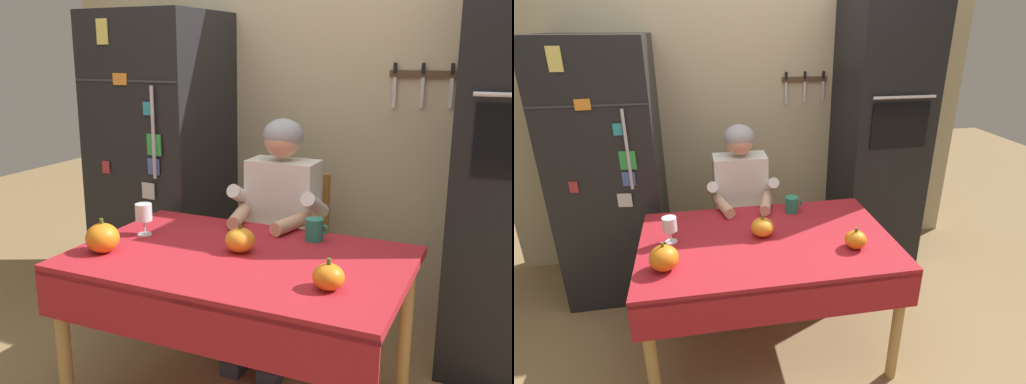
# 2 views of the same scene
# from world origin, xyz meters

# --- Properties ---
(back_wall_assembly) EXTENTS (3.70, 0.13, 2.60)m
(back_wall_assembly) POSITION_xyz_m (0.05, 1.35, 1.30)
(back_wall_assembly) COLOR #BCAD89
(back_wall_assembly) RESTS_ON ground
(refrigerator) EXTENTS (0.68, 0.71, 1.80)m
(refrigerator) POSITION_xyz_m (-0.95, 0.96, 0.90)
(refrigerator) COLOR black
(refrigerator) RESTS_ON ground
(dining_table) EXTENTS (1.40, 0.90, 0.74)m
(dining_table) POSITION_xyz_m (0.00, 0.08, 0.66)
(dining_table) COLOR tan
(dining_table) RESTS_ON ground
(chair_behind_person) EXTENTS (0.40, 0.40, 0.93)m
(chair_behind_person) POSITION_xyz_m (-0.07, 0.87, 0.51)
(chair_behind_person) COLOR #9E6B33
(chair_behind_person) RESTS_ON ground
(seated_person) EXTENTS (0.47, 0.55, 1.25)m
(seated_person) POSITION_xyz_m (-0.07, 0.68, 0.74)
(seated_person) COLOR #38384C
(seated_person) RESTS_ON ground
(coffee_mug) EXTENTS (0.11, 0.08, 0.10)m
(coffee_mug) POSITION_xyz_m (0.22, 0.42, 0.79)
(coffee_mug) COLOR #237F66
(coffee_mug) RESTS_ON dining_table
(wine_glass) EXTENTS (0.08, 0.08, 0.15)m
(wine_glass) POSITION_xyz_m (-0.53, 0.16, 0.84)
(wine_glass) COLOR white
(wine_glass) RESTS_ON dining_table
(pumpkin_large) EXTENTS (0.13, 0.13, 0.13)m
(pumpkin_large) POSITION_xyz_m (-0.02, 0.14, 0.79)
(pumpkin_large) COLOR orange
(pumpkin_large) RESTS_ON dining_table
(pumpkin_medium) EXTENTS (0.14, 0.14, 0.15)m
(pumpkin_medium) POSITION_xyz_m (-0.55, -0.11, 0.80)
(pumpkin_medium) COLOR orange
(pumpkin_medium) RESTS_ON dining_table
(pumpkin_small) EXTENTS (0.12, 0.12, 0.12)m
(pumpkin_small) POSITION_xyz_m (0.45, -0.09, 0.79)
(pumpkin_small) COLOR orange
(pumpkin_small) RESTS_ON dining_table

